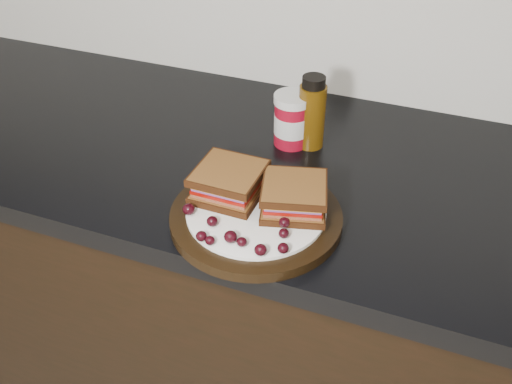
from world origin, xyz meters
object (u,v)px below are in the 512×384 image
sandwich_left (229,182)px  oil_bottle (312,112)px  plate (256,217)px  condiment_jar (292,120)px

sandwich_left → oil_bottle: (0.07, 0.23, 0.02)m
sandwich_left → oil_bottle: bearing=74.1°
plate → sandwich_left: bearing=157.3°
sandwich_left → plate: bearing=-21.8°
plate → oil_bottle: bearing=86.9°
condiment_jar → plate: bearing=-84.9°
condiment_jar → oil_bottle: bearing=13.0°
sandwich_left → oil_bottle: size_ratio=0.74×
sandwich_left → condiment_jar: 0.23m
plate → sandwich_left: size_ratio=2.60×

